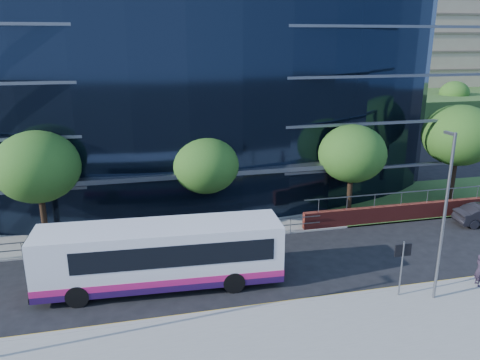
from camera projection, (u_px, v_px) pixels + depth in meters
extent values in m
plane|color=black|center=(299.00, 292.00, 23.11)|extent=(200.00, 200.00, 0.00)
cube|color=gray|center=(343.00, 354.00, 18.44)|extent=(80.00, 8.00, 0.15)
cube|color=gray|center=(306.00, 301.00, 22.16)|extent=(80.00, 0.25, 0.16)
cube|color=gold|center=(305.00, 300.00, 22.37)|extent=(80.00, 0.08, 0.01)
cube|color=gold|center=(304.00, 299.00, 22.51)|extent=(80.00, 0.08, 0.01)
cube|color=gray|center=(160.00, 221.00, 32.01)|extent=(50.00, 8.00, 0.10)
cube|color=black|center=(168.00, 85.00, 42.27)|extent=(38.00, 16.00, 16.00)
cube|color=#595E66|center=(191.00, 174.00, 30.00)|extent=(22.00, 1.20, 0.30)
cube|color=slate|center=(130.00, 233.00, 27.55)|extent=(24.00, 0.05, 0.05)
cube|color=slate|center=(131.00, 240.00, 27.68)|extent=(24.00, 0.05, 0.05)
cylinder|color=slate|center=(131.00, 241.00, 27.70)|extent=(0.04, 0.04, 1.10)
cube|color=#2D511E|center=(360.00, 99.00, 81.79)|extent=(60.00, 42.00, 4.00)
cube|color=tan|center=(361.00, 8.00, 79.32)|extent=(50.00, 12.00, 26.00)
cylinder|color=slate|center=(401.00, 269.00, 22.17)|extent=(0.08, 0.08, 2.80)
cube|color=black|center=(403.00, 250.00, 21.92)|extent=(0.85, 0.06, 0.60)
cylinder|color=black|center=(44.00, 218.00, 28.13)|extent=(0.36, 0.36, 3.30)
ellipsoid|color=#264D16|center=(37.00, 167.00, 27.20)|extent=(4.95, 4.95, 4.21)
cylinder|color=black|center=(207.00, 206.00, 30.88)|extent=(0.36, 0.36, 2.86)
ellipsoid|color=#264D16|center=(206.00, 165.00, 30.07)|extent=(4.29, 4.29, 3.65)
cylinder|color=black|center=(349.00, 195.00, 32.60)|extent=(0.36, 0.36, 3.08)
ellipsoid|color=#264D16|center=(352.00, 153.00, 31.73)|extent=(4.62, 4.62, 3.93)
cylinder|color=black|center=(453.00, 180.00, 35.47)|extent=(0.36, 0.36, 3.52)
ellipsoid|color=#264D16|center=(459.00, 135.00, 34.48)|extent=(5.28, 5.28, 4.49)
cylinder|color=black|center=(362.00, 117.00, 65.25)|extent=(0.36, 0.36, 3.08)
ellipsoid|color=#264D16|center=(363.00, 96.00, 64.38)|extent=(4.62, 4.62, 3.93)
cylinder|color=black|center=(452.00, 112.00, 70.69)|extent=(0.36, 0.36, 2.86)
ellipsoid|color=#264D16|center=(454.00, 93.00, 69.89)|extent=(4.29, 4.29, 3.65)
cylinder|color=slate|center=(444.00, 219.00, 21.20)|extent=(0.14, 0.14, 8.00)
cube|color=slate|center=(450.00, 133.00, 20.40)|extent=(0.15, 0.70, 0.12)
cube|color=silver|center=(161.00, 253.00, 23.18)|extent=(12.09, 3.37, 2.88)
cube|color=#291044|center=(162.00, 276.00, 23.55)|extent=(12.11, 3.42, 0.33)
cube|color=#C01C65|center=(162.00, 270.00, 23.45)|extent=(12.11, 3.42, 0.33)
cube|color=black|center=(174.00, 245.00, 23.17)|extent=(9.70, 3.29, 1.09)
cube|color=black|center=(32.00, 260.00, 22.11)|extent=(0.21, 2.34, 1.68)
cube|color=black|center=(29.00, 241.00, 21.82)|extent=(0.22, 2.23, 0.43)
cube|color=yellow|center=(30.00, 239.00, 22.07)|extent=(0.11, 1.20, 0.24)
cube|color=black|center=(36.00, 288.00, 22.54)|extent=(0.24, 2.61, 0.26)
cylinder|color=black|center=(77.00, 296.00, 21.71)|extent=(1.10, 0.39, 1.09)
cylinder|color=black|center=(234.00, 282.00, 22.97)|extent=(1.10, 0.39, 1.09)
imported|color=#251D2B|center=(480.00, 270.00, 23.25)|extent=(0.52, 0.68, 1.68)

